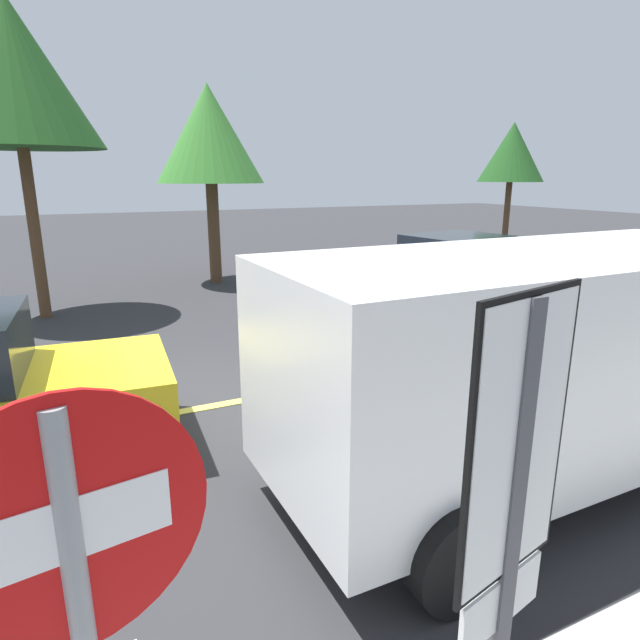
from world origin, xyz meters
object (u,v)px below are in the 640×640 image
Objects in this scene: speed_limit_sign at (510,514)px; tree_left_verge at (13,73)px; tree_centre_verge at (209,135)px; car_blue_behind_van at (449,277)px; white_van at (544,351)px; tree_right_verge at (512,153)px.

speed_limit_sign is 0.41× the size of tree_left_verge.
tree_centre_verge reaches higher than speed_limit_sign.
tree_left_verge is (-7.56, 3.58, 3.86)m from car_blue_behind_van.
white_van is 0.86× the size of tree_left_verge.
tree_centre_verge is at bearing 120.13° from car_blue_behind_van.
tree_right_verge reaches higher than car_blue_behind_van.
tree_left_verge is at bearing -152.20° from tree_centre_verge.
tree_centre_verge reaches higher than car_blue_behind_van.
speed_limit_sign is 13.69m from tree_centre_verge.
tree_centre_verge is 1.11× the size of tree_right_verge.
white_van is (2.68, 2.26, -0.50)m from speed_limit_sign.
speed_limit_sign is at bearing -81.03° from tree_left_verge.
speed_limit_sign is 3.54m from white_van.
speed_limit_sign is at bearing -100.43° from tree_centre_verge.
car_blue_behind_van is 0.87× the size of tree_right_verge.
tree_right_verge is at bearing 45.95° from speed_limit_sign.
speed_limit_sign is 9.54m from car_blue_behind_van.
tree_centre_verge is (4.20, 2.21, -0.84)m from tree_left_verge.
white_van is 11.35m from tree_centre_verge.
tree_right_verge is (14.77, 2.37, -1.09)m from tree_left_verge.
tree_centre_verge is at bearing 79.57° from speed_limit_sign.
tree_right_verge reaches higher than white_van.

